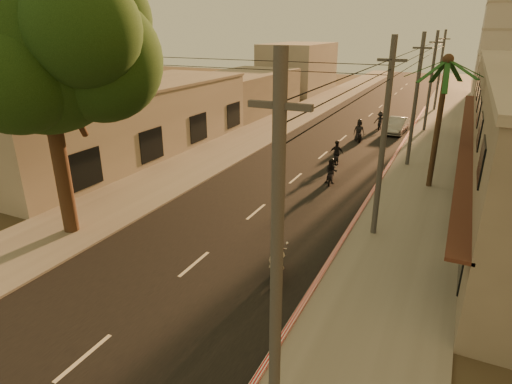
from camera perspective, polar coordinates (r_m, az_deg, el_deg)
ground at (r=16.97m, az=-12.02°, el=-12.53°), size 160.00×160.00×0.00m
road at (r=33.54m, az=8.92°, el=4.87°), size 10.00×140.00×0.02m
sidewalk_right at (r=32.32m, az=21.73°, el=3.06°), size 5.00×140.00×0.12m
sidewalk_left at (r=36.28m, az=-2.51°, el=6.44°), size 5.00×140.00×0.12m
curb_stripe at (r=27.80m, az=15.93°, el=1.05°), size 0.20×60.00×0.20m
left_building at (r=34.60m, az=-17.05°, el=9.13°), size 8.20×24.20×5.20m
broadleaf_tree at (r=20.43m, az=-25.75°, el=16.94°), size 9.60×8.70×12.10m
palm_tree at (r=27.04m, az=24.11°, el=14.90°), size 5.00×5.00×8.20m
utility_poles at (r=31.19m, az=20.94°, el=14.80°), size 1.20×48.26×9.00m
filler_left_near at (r=51.00m, az=-1.62°, el=13.19°), size 8.00×14.00×4.40m
filler_left_far at (r=67.27m, az=5.66°, el=16.16°), size 8.00×14.00×7.00m
scooter_red at (r=16.72m, az=2.83°, el=-9.28°), size 0.89×1.84×1.84m
scooter_mid_a at (r=27.28m, az=9.98°, el=2.63°), size 0.93×1.68×1.66m
scooter_mid_b at (r=31.26m, az=10.66°, el=5.06°), size 1.16×1.76×1.76m
scooter_far_a at (r=38.17m, az=13.56°, el=7.89°), size 1.27×1.90×1.95m
scooter_far_b at (r=43.30m, az=16.19°, el=9.07°), size 1.20×1.79×1.76m
parked_car at (r=42.22m, az=18.27°, el=8.43°), size 1.88×4.51×1.45m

